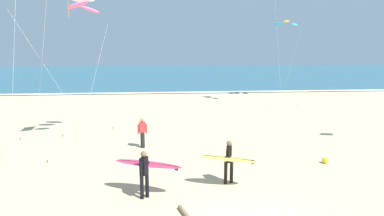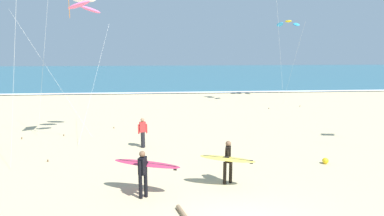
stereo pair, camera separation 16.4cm
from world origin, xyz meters
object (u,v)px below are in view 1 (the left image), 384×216
(surfer_trailing, at_px, (146,167))
(beach_ball, at_px, (325,160))
(kite_arc_golden_mid, at_px, (286,24))
(bystander_red_top, at_px, (142,133))
(kite_arc_ivory_high, at_px, (84,5))
(surfer_lead, at_px, (229,159))
(driftwood_log, at_px, (185,214))

(surfer_trailing, relative_size, beach_ball, 9.09)
(kite_arc_golden_mid, xyz_separation_m, beach_ball, (-5.20, -19.11, -7.48))
(surfer_trailing, distance_m, bystander_red_top, 5.69)
(surfer_trailing, relative_size, bystander_red_top, 1.60)
(kite_arc_golden_mid, relative_size, kite_arc_ivory_high, 1.02)
(kite_arc_ivory_high, bearing_deg, surfer_trailing, -64.90)
(surfer_lead, bearing_deg, driftwood_log, -129.89)
(kite_arc_ivory_high, height_order, bystander_red_top, kite_arc_ivory_high)
(beach_ball, bearing_deg, kite_arc_golden_mid, 74.77)
(surfer_trailing, xyz_separation_m, kite_arc_golden_mid, (13.13, 21.65, 6.57))
(kite_arc_golden_mid, distance_m, kite_arc_ivory_high, 21.84)
(kite_arc_golden_mid, distance_m, beach_ball, 21.17)
(surfer_trailing, distance_m, driftwood_log, 2.21)
(beach_ball, xyz_separation_m, driftwood_log, (-6.67, -4.08, -0.07))
(kite_arc_ivory_high, relative_size, beach_ball, 27.78)
(beach_ball, bearing_deg, surfer_trailing, -162.21)
(bystander_red_top, distance_m, driftwood_log, 7.45)
(surfer_lead, xyz_separation_m, kite_arc_golden_mid, (10.06, 21.02, 6.58))
(kite_arc_ivory_high, bearing_deg, surfer_lead, -46.33)
(surfer_trailing, xyz_separation_m, kite_arc_ivory_high, (-3.53, 7.53, 6.37))
(surfer_lead, distance_m, surfer_trailing, 3.13)
(surfer_trailing, distance_m, kite_arc_golden_mid, 26.16)
(kite_arc_ivory_high, distance_m, bystander_red_top, 7.51)
(kite_arc_ivory_high, bearing_deg, beach_ball, -23.53)
(surfer_lead, height_order, kite_arc_golden_mid, kite_arc_golden_mid)
(bystander_red_top, bearing_deg, beach_ball, -20.38)
(kite_arc_golden_mid, height_order, beach_ball, kite_arc_golden_mid)
(kite_arc_ivory_high, height_order, beach_ball, kite_arc_ivory_high)
(surfer_lead, bearing_deg, beach_ball, 21.51)
(surfer_trailing, bearing_deg, surfer_lead, 11.55)
(driftwood_log, bearing_deg, kite_arc_ivory_high, 117.82)
(surfer_lead, relative_size, surfer_trailing, 0.84)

